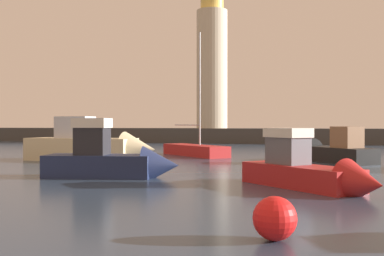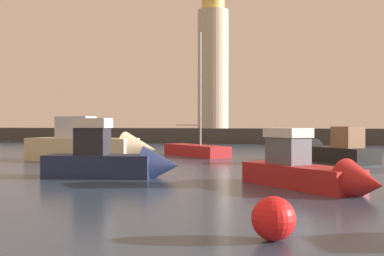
# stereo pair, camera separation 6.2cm
# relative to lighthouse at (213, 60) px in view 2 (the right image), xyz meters

# --- Properties ---
(ground_plane) EXTENTS (220.00, 220.00, 0.00)m
(ground_plane) POSITION_rel_lighthouse_xyz_m (6.67, -28.32, -10.62)
(ground_plane) COLOR #2D3D51
(breakwater) EXTENTS (90.69, 4.05, 1.88)m
(breakwater) POSITION_rel_lighthouse_xyz_m (6.67, 0.00, -9.69)
(breakwater) COLOR #423F3D
(breakwater) RESTS_ON ground_plane
(lighthouse) EXTENTS (3.95, 3.95, 18.47)m
(lighthouse) POSITION_rel_lighthouse_xyz_m (0.00, 0.00, 0.00)
(lighthouse) COLOR beige
(lighthouse) RESTS_ON breakwater
(motorboat_1) EXTENTS (5.77, 6.37, 2.72)m
(motorboat_1) POSITION_rel_lighthouse_xyz_m (13.29, -27.20, -9.95)
(motorboat_1) COLOR black
(motorboat_1) RESTS_ON ground_plane
(motorboat_2) EXTENTS (6.39, 2.75, 3.05)m
(motorboat_2) POSITION_rel_lighthouse_xyz_m (3.42, -39.14, -9.82)
(motorboat_2) COLOR #1E284C
(motorboat_2) RESTS_ON ground_plane
(motorboat_4) EXTENTS (5.68, 5.63, 2.64)m
(motorboat_4) POSITION_rel_lighthouse_xyz_m (12.29, -41.02, -9.96)
(motorboat_4) COLOR #B21E1E
(motorboat_4) RESTS_ON ground_plane
(motorboat_6) EXTENTS (9.22, 2.95, 3.27)m
(motorboat_6) POSITION_rel_lighthouse_xyz_m (-1.66, -30.67, -9.68)
(motorboat_6) COLOR beige
(motorboat_6) RESTS_ON ground_plane
(sailboat_moored) EXTENTS (6.21, 6.15, 9.41)m
(sailboat_moored) POSITION_rel_lighthouse_xyz_m (3.60, -24.15, -10.15)
(sailboat_moored) COLOR #B21E1E
(sailboat_moored) RESTS_ON ground_plane
(mooring_buoy) EXTENTS (0.95, 0.95, 0.95)m
(mooring_buoy) POSITION_rel_lighthouse_xyz_m (11.42, -49.29, -10.15)
(mooring_buoy) COLOR red
(mooring_buoy) RESTS_ON ground_plane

